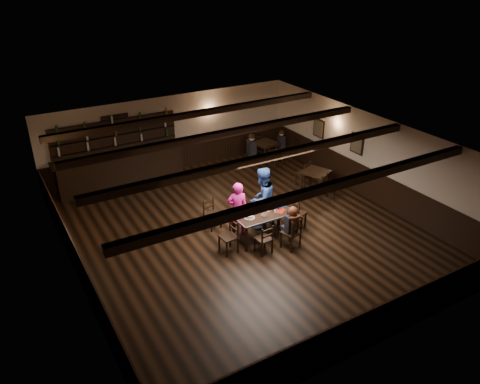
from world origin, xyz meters
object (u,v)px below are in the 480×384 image
woman_pink (237,209)px  bar_counter (120,164)px  man_blue (262,198)px  chair_near_right (294,231)px  cake (249,216)px  chair_near_left (265,238)px  dining_table (264,216)px

woman_pink → bar_counter: size_ratio=0.36×
man_blue → woman_pink: bearing=-18.6°
chair_near_right → cake: size_ratio=3.20×
chair_near_right → woman_pink: (-0.89, 1.37, 0.24)m
chair_near_left → bar_counter: bar_counter is taller
dining_table → chair_near_right: chair_near_right is taller
woman_pink → man_blue: size_ratio=0.87×
dining_table → cake: 0.46m
woman_pink → cake: woman_pink is taller
dining_table → chair_near_left: chair_near_left is taller
chair_near_left → man_blue: bearing=61.4°
chair_near_right → woman_pink: woman_pink is taller
woman_pink → man_blue: man_blue is taller
dining_table → chair_near_left: 0.79m
chair_near_left → cake: 0.75m
woman_pink → cake: 0.52m
man_blue → cake: (-0.72, -0.50, -0.11)m
chair_near_left → cake: (-0.07, 0.68, 0.31)m
man_blue → cake: bearing=17.4°
cake → dining_table: bearing=-1.3°
cake → bar_counter: (-1.84, 5.24, -0.07)m
bar_counter → woman_pink: bearing=-69.4°
dining_table → chair_near_right: 0.94m
chair_near_left → man_blue: 1.41m
woman_pink → cake: size_ratio=5.44×
dining_table → man_blue: 0.63m
woman_pink → bar_counter: (-1.77, 4.73, -0.06)m
chair_near_right → bar_counter: size_ratio=0.21×
chair_near_left → bar_counter: size_ratio=0.19×
chair_near_left → chair_near_right: bearing=-12.6°
chair_near_left → cake: bearing=95.9°
chair_near_right → woman_pink: 1.65m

